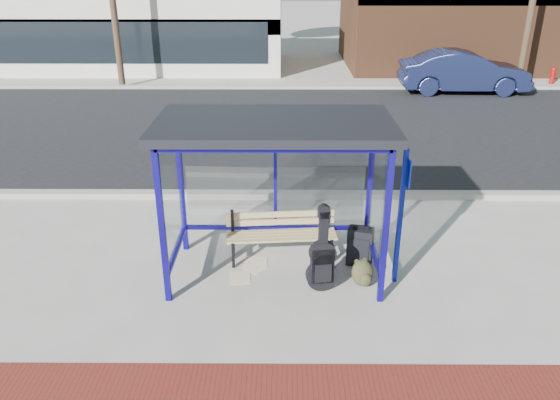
{
  "coord_description": "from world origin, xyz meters",
  "views": [
    {
      "loc": [
        0.13,
        -7.27,
        4.44
      ],
      "look_at": [
        0.08,
        0.2,
        1.14
      ],
      "focal_mm": 35.0,
      "sensor_mm": 36.0,
      "label": 1
    }
  ],
  "objects_px": {
    "bench": "(281,232)",
    "parked_car": "(464,72)",
    "fire_hydrant": "(553,75)",
    "backpack": "(363,274)",
    "guitar_bag": "(322,261)",
    "suitcase": "(360,247)"
  },
  "relations": [
    {
      "from": "suitcase",
      "to": "backpack",
      "type": "relative_size",
      "value": 1.69
    },
    {
      "from": "guitar_bag",
      "to": "suitcase",
      "type": "xyz_separation_m",
      "value": [
        0.64,
        0.72,
        -0.15
      ]
    },
    {
      "from": "fire_hydrant",
      "to": "backpack",
      "type": "bearing_deg",
      "value": -122.73
    },
    {
      "from": "bench",
      "to": "parked_car",
      "type": "bearing_deg",
      "value": 56.86
    },
    {
      "from": "parked_car",
      "to": "bench",
      "type": "bearing_deg",
      "value": 152.99
    },
    {
      "from": "parked_car",
      "to": "backpack",
      "type": "bearing_deg",
      "value": 158.97
    },
    {
      "from": "bench",
      "to": "suitcase",
      "type": "xyz_separation_m",
      "value": [
        1.24,
        -0.2,
        -0.15
      ]
    },
    {
      "from": "guitar_bag",
      "to": "fire_hydrant",
      "type": "bearing_deg",
      "value": 46.51
    },
    {
      "from": "guitar_bag",
      "to": "backpack",
      "type": "distance_m",
      "value": 0.68
    },
    {
      "from": "guitar_bag",
      "to": "suitcase",
      "type": "bearing_deg",
      "value": 38.98
    },
    {
      "from": "bench",
      "to": "suitcase",
      "type": "distance_m",
      "value": 1.26
    },
    {
      "from": "parked_car",
      "to": "fire_hydrant",
      "type": "relative_size",
      "value": 6.94
    },
    {
      "from": "parked_car",
      "to": "guitar_bag",
      "type": "bearing_deg",
      "value": 156.85
    },
    {
      "from": "suitcase",
      "to": "parked_car",
      "type": "height_order",
      "value": "parked_car"
    },
    {
      "from": "suitcase",
      "to": "parked_car",
      "type": "distance_m",
      "value": 13.34
    },
    {
      "from": "guitar_bag",
      "to": "parked_car",
      "type": "xyz_separation_m",
      "value": [
        5.9,
        12.98,
        0.28
      ]
    },
    {
      "from": "suitcase",
      "to": "fire_hydrant",
      "type": "relative_size",
      "value": 1.04
    },
    {
      "from": "bench",
      "to": "backpack",
      "type": "distance_m",
      "value": 1.48
    },
    {
      "from": "parked_car",
      "to": "fire_hydrant",
      "type": "bearing_deg",
      "value": -68.07
    },
    {
      "from": "fire_hydrant",
      "to": "bench",
      "type": "bearing_deg",
      "value": -127.61
    },
    {
      "from": "backpack",
      "to": "suitcase",
      "type": "bearing_deg",
      "value": 70.39
    },
    {
      "from": "guitar_bag",
      "to": "fire_hydrant",
      "type": "relative_size",
      "value": 1.97
    }
  ]
}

